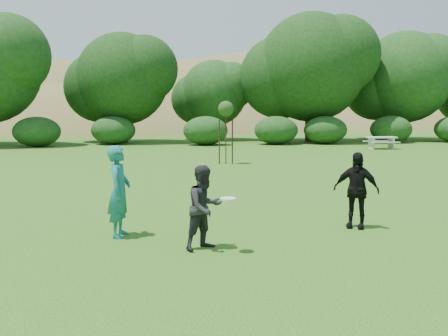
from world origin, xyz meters
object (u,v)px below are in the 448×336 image
(player_grey, at_px, (205,207))
(player_teal, at_px, (119,191))
(sapling, at_px, (226,111))
(player_black, at_px, (356,190))
(picnic_table, at_px, (381,141))

(player_grey, bearing_deg, player_teal, 112.77)
(sapling, bearing_deg, player_black, -85.30)
(player_teal, relative_size, picnic_table, 1.00)
(player_black, bearing_deg, player_teal, -148.18)
(picnic_table, bearing_deg, player_black, -116.52)
(player_teal, distance_m, player_black, 4.90)
(player_teal, height_order, sapling, sapling)
(sapling, height_order, picnic_table, sapling)
(player_teal, height_order, picnic_table, player_teal)
(player_black, bearing_deg, picnic_table, 94.58)
(player_teal, bearing_deg, sapling, -6.86)
(player_grey, bearing_deg, sapling, 48.19)
(player_grey, xyz_separation_m, sapling, (2.29, 13.66, 1.66))
(player_teal, bearing_deg, picnic_table, -26.51)
(player_black, xyz_separation_m, sapling, (-1.03, 12.49, 1.61))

